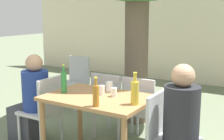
{
  "coord_description": "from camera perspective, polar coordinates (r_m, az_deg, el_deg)",
  "views": [
    {
      "loc": [
        1.88,
        -2.8,
        1.72
      ],
      "look_at": [
        0.0,
        0.3,
        1.02
      ],
      "focal_mm": 50.0,
      "sensor_mm": 36.0,
      "label": 1
    }
  ],
  "objects": [
    {
      "name": "oil_cruet_2",
      "position": [
        3.18,
        4.19,
        -4.05
      ],
      "size": [
        0.08,
        0.08,
        0.33
      ],
      "color": "gold",
      "rests_on": "dining_table_front"
    },
    {
      "name": "dining_table_front",
      "position": [
        3.53,
        -2.53,
        -6.43
      ],
      "size": [
        1.17,
        0.81,
        0.77
      ],
      "color": "#996B42",
      "rests_on": "ground_plane"
    },
    {
      "name": "drinking_glass_2",
      "position": [
        3.55,
        -1.89,
        -3.69
      ],
      "size": [
        0.06,
        0.06,
        0.11
      ],
      "color": "silver",
      "rests_on": "dining_table_front"
    },
    {
      "name": "person_seated_0",
      "position": [
        4.23,
        -14.56,
        -5.87
      ],
      "size": [
        0.57,
        0.34,
        1.18
      ],
      "rotation": [
        0.0,
        0.0,
        -1.57
      ],
      "color": "#383842",
      "rests_on": "ground_plane"
    },
    {
      "name": "amber_bottle_1",
      "position": [
        3.11,
        -2.97,
        -4.61
      ],
      "size": [
        0.07,
        0.07,
        0.3
      ],
      "color": "#9E661E",
      "rests_on": "dining_table_front"
    },
    {
      "name": "patio_chair_3",
      "position": [
        4.0,
        5.43,
        -6.73
      ],
      "size": [
        0.44,
        0.44,
        0.9
      ],
      "rotation": [
        0.0,
        0.0,
        3.14
      ],
      "color": "#B2B2B7",
      "rests_on": "ground_plane"
    },
    {
      "name": "patio_chair_2",
      "position": [
        4.22,
        -0.34,
        -5.76
      ],
      "size": [
        0.44,
        0.44,
        0.9
      ],
      "rotation": [
        0.0,
        0.0,
        3.14
      ],
      "color": "#B2B2B7",
      "rests_on": "ground_plane"
    },
    {
      "name": "cafe_building_wall",
      "position": [
        7.5,
        16.81,
        7.97
      ],
      "size": [
        10.0,
        0.08,
        2.8
      ],
      "color": "beige",
      "rests_on": "ground_plane"
    },
    {
      "name": "patio_chair_1",
      "position": [
        3.23,
        9.9,
        -11.23
      ],
      "size": [
        0.44,
        0.44,
        0.9
      ],
      "rotation": [
        0.0,
        0.0,
        1.57
      ],
      "color": "#B2B2B7",
      "rests_on": "ground_plane"
    },
    {
      "name": "green_bottle_0",
      "position": [
        3.66,
        -8.8,
        -2.16
      ],
      "size": [
        0.07,
        0.07,
        0.33
      ],
      "color": "#287A38",
      "rests_on": "dining_table_front"
    },
    {
      "name": "drinking_glass_0",
      "position": [
        3.47,
        0.33,
        -4.07
      ],
      "size": [
        0.07,
        0.07,
        0.1
      ],
      "color": "silver",
      "rests_on": "dining_table_front"
    },
    {
      "name": "patio_chair_0",
      "position": [
        4.07,
        -12.21,
        -6.62
      ],
      "size": [
        0.44,
        0.44,
        0.9
      ],
      "rotation": [
        0.0,
        0.0,
        -1.57
      ],
      "color": "#B2B2B7",
      "rests_on": "ground_plane"
    },
    {
      "name": "patio_chair_4",
      "position": [
        5.63,
        -6.67,
        -1.57
      ],
      "size": [
        0.44,
        0.44,
        0.9
      ],
      "color": "#B2B2B7",
      "rests_on": "ground_plane"
    },
    {
      "name": "person_seated_1",
      "position": [
        3.15,
        13.92,
        -11.21
      ],
      "size": [
        0.57,
        0.35,
        1.23
      ],
      "rotation": [
        0.0,
        0.0,
        1.57
      ],
      "color": "#383842",
      "rests_on": "ground_plane"
    },
    {
      "name": "drinking_glass_1",
      "position": [
        3.68,
        -0.48,
        -3.07
      ],
      "size": [
        0.08,
        0.08,
        0.12
      ],
      "color": "white",
      "rests_on": "dining_table_front"
    }
  ]
}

